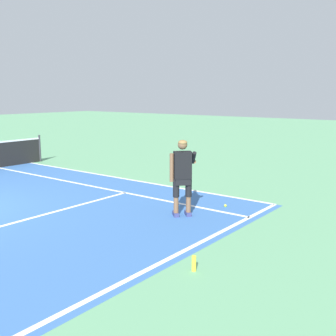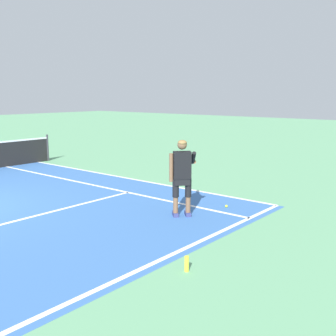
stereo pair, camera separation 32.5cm
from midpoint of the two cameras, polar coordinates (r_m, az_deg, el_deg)
name	(u,v)px [view 1 (the left image)]	position (r m, az deg, el deg)	size (l,w,h in m)	color
line_baseline	(119,284)	(6.24, -8.28, -15.51)	(10.98, 0.10, 0.01)	white
line_singles_right	(93,186)	(12.46, -11.06, -2.48)	(0.10, 10.18, 0.01)	white
line_doubles_right	(125,179)	(13.38, -6.65, -1.48)	(0.10, 10.18, 0.01)	white
tennis_player	(183,172)	(9.11, 0.99, -0.62)	(1.15, 0.76, 1.71)	navy
tennis_ball_near_feet	(225,206)	(10.12, 6.98, -5.16)	(0.07, 0.07, 0.07)	#CCE02D
water_bottle	(194,263)	(6.55, 2.12, -12.99)	(0.07, 0.07, 0.25)	yellow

